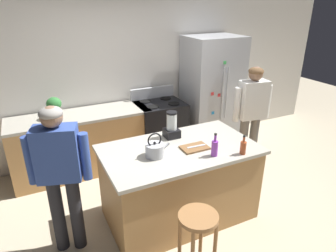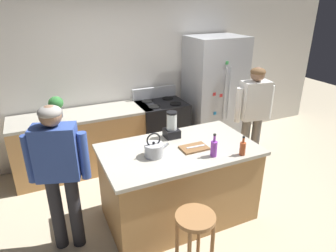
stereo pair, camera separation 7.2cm
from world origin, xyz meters
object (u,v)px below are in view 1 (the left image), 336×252
(tea_kettle, at_px, (155,149))
(bottle_soda, at_px, (215,148))
(stove_range, at_px, (160,128))
(person_by_sink_right, at_px, (252,109))
(potted_plant, at_px, (54,106))
(bottle_cooking_sauce, at_px, (243,147))
(bar_stool, at_px, (198,230))
(kitchen_island, at_px, (179,182))
(chef_knife, at_px, (196,146))
(person_by_island_left, at_px, (60,168))
(refrigerator, at_px, (211,93))
(blender_appliance, at_px, (172,127))
(cutting_board, at_px, (195,148))

(tea_kettle, bearing_deg, bottle_soda, -24.76)
(stove_range, height_order, person_by_sink_right, person_by_sink_right)
(potted_plant, bearing_deg, bottle_cooking_sauce, -49.77)
(bar_stool, xyz_separation_m, bottle_cooking_sauce, (0.80, 0.42, 0.45))
(stove_range, bearing_deg, person_by_sink_right, -42.77)
(kitchen_island, distance_m, chef_knife, 0.51)
(person_by_island_left, relative_size, bar_stool, 2.26)
(kitchen_island, relative_size, potted_plant, 5.76)
(bottle_soda, bearing_deg, refrigerator, 57.20)
(stove_range, bearing_deg, bar_stool, -106.53)
(bottle_soda, height_order, chef_knife, bottle_soda)
(bottle_soda, relative_size, chef_knife, 1.16)
(kitchen_island, bearing_deg, stove_range, 73.80)
(stove_range, relative_size, blender_appliance, 3.40)
(blender_appliance, bearing_deg, tea_kettle, -136.77)
(refrigerator, relative_size, stove_range, 1.73)
(kitchen_island, height_order, chef_knife, chef_knife)
(kitchen_island, relative_size, bar_stool, 2.47)
(potted_plant, relative_size, chef_knife, 1.36)
(cutting_board, distance_m, chef_knife, 0.02)
(kitchen_island, relative_size, tea_kettle, 6.27)
(stove_range, distance_m, person_by_island_left, 2.31)
(kitchen_island, bearing_deg, chef_knife, -27.27)
(bar_stool, relative_size, chef_knife, 3.18)
(bottle_cooking_sauce, xyz_separation_m, cutting_board, (-0.40, 0.33, -0.07))
(bar_stool, height_order, bottle_soda, bottle_soda)
(chef_knife, bearing_deg, kitchen_island, 156.42)
(tea_kettle, bearing_deg, potted_plant, 116.54)
(kitchen_island, xyz_separation_m, tea_kettle, (-0.32, -0.05, 0.53))
(kitchen_island, xyz_separation_m, bottle_cooking_sauce, (0.54, -0.41, 0.53))
(potted_plant, bearing_deg, person_by_sink_right, -20.81)
(person_by_sink_right, distance_m, chef_knife, 1.47)
(bar_stool, height_order, bottle_cooking_sauce, bottle_cooking_sauce)
(refrigerator, height_order, stove_range, refrigerator)
(potted_plant, bearing_deg, tea_kettle, -63.46)
(stove_range, bearing_deg, person_by_island_left, -139.25)
(cutting_board, bearing_deg, chef_knife, 0.00)
(bottle_soda, bearing_deg, person_by_sink_right, 35.02)
(refrigerator, height_order, blender_appliance, refrigerator)
(blender_appliance, bearing_deg, potted_plant, 133.01)
(chef_knife, bearing_deg, potted_plant, 131.88)
(person_by_island_left, xyz_separation_m, cutting_board, (1.41, -0.14, -0.04))
(bottle_cooking_sauce, bearing_deg, person_by_sink_right, 45.67)
(potted_plant, relative_size, tea_kettle, 1.09)
(kitchen_island, xyz_separation_m, blender_appliance, (0.05, 0.30, 0.59))
(tea_kettle, bearing_deg, person_by_island_left, 173.79)
(kitchen_island, bearing_deg, tea_kettle, -171.04)
(bar_stool, relative_size, potted_plant, 2.33)
(person_by_island_left, bearing_deg, chef_knife, -5.40)
(person_by_sink_right, height_order, bottle_cooking_sauce, person_by_sink_right)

